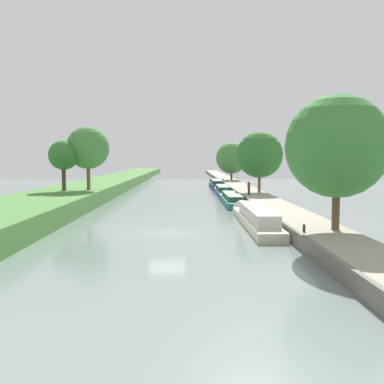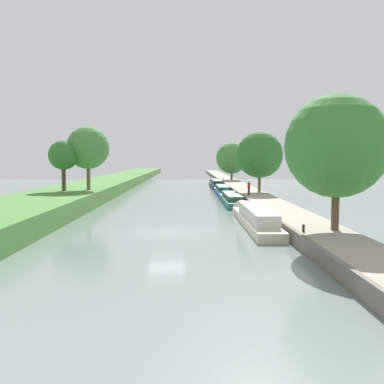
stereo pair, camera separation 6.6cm
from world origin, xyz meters
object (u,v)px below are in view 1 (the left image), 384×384
person_walking (249,188)px  mooring_bollard_far (223,179)px  narrowboat_teal (231,199)px  narrowboat_cream (255,217)px  mooring_bollard_near (304,228)px  narrowboat_blue (222,190)px  narrowboat_navy (216,184)px

person_walking → mooring_bollard_far: person_walking is taller
mooring_bollard_far → narrowboat_teal: bearing=-93.0°
narrowboat_cream → narrowboat_teal: 17.37m
person_walking → mooring_bollard_near: (-0.35, -27.09, -0.65)m
narrowboat_teal → mooring_bollard_far: bearing=87.0°
narrowboat_blue → narrowboat_navy: 15.06m
narrowboat_navy → person_walking: person_walking is taller
narrowboat_teal → narrowboat_blue: (0.02, 14.15, 0.01)m
narrowboat_blue → mooring_bollard_far: 22.26m
narrowboat_cream → narrowboat_navy: narrowboat_cream is taller
narrowboat_blue → narrowboat_navy: narrowboat_navy is taller
narrowboat_teal → narrowboat_blue: 14.15m
narrowboat_teal → mooring_bollard_near: (1.88, -26.00, 0.58)m
narrowboat_cream → narrowboat_blue: (-0.19, 31.52, -0.11)m
narrowboat_cream → narrowboat_teal: (-0.21, 17.37, -0.12)m
narrowboat_navy → person_walking: 28.22m
mooring_bollard_near → mooring_bollard_far: bearing=90.0°
narrowboat_blue → person_walking: person_walking is taller
narrowboat_cream → narrowboat_teal: bearing=90.7°
narrowboat_cream → narrowboat_navy: (-0.13, 46.58, -0.04)m
narrowboat_navy → narrowboat_teal: bearing=-90.2°
narrowboat_cream → mooring_bollard_near: narrowboat_cream is taller
narrowboat_blue → narrowboat_navy: bearing=89.8°
narrowboat_blue → mooring_bollard_near: (1.87, -40.15, 0.57)m
narrowboat_cream → mooring_bollard_near: 8.81m
narrowboat_cream → narrowboat_navy: size_ratio=1.07×
narrowboat_cream → person_walking: 18.60m
mooring_bollard_near → mooring_bollard_far: 62.33m
narrowboat_teal → mooring_bollard_far: mooring_bollard_far is taller
narrowboat_teal → narrowboat_navy: size_ratio=0.95×
narrowboat_teal → narrowboat_navy: narrowboat_navy is taller
narrowboat_navy → mooring_bollard_far: narrowboat_navy is taller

